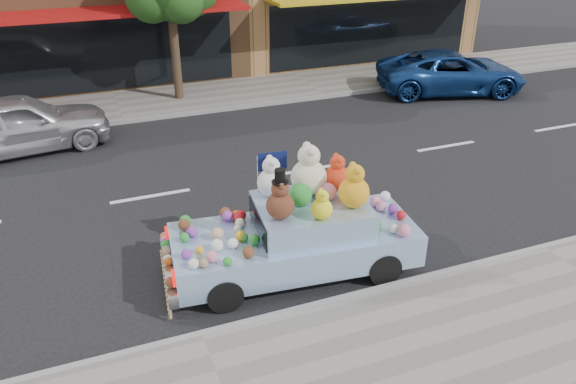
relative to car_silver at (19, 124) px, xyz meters
name	(u,v)px	position (x,y,z in m)	size (l,w,h in m)	color
ground	(151,196)	(2.73, -3.86, -0.77)	(120.00, 120.00, 0.00)	black
far_sidewalk	(118,106)	(2.73, 2.64, -0.71)	(60.00, 3.00, 0.12)	gray
near_kerb	(202,336)	(2.73, -8.86, -0.71)	(60.00, 0.12, 0.13)	gray
far_kerb	(124,122)	(2.73, 1.14, -0.71)	(60.00, 0.12, 0.13)	gray
car_silver	(19,124)	(0.00, 0.00, 0.00)	(1.83, 4.55, 1.55)	silver
car_blue	(451,72)	(13.73, 0.22, -0.08)	(2.32, 5.03, 1.40)	navy
art_car	(297,231)	(4.78, -7.68, 0.05)	(4.64, 2.18, 2.29)	black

